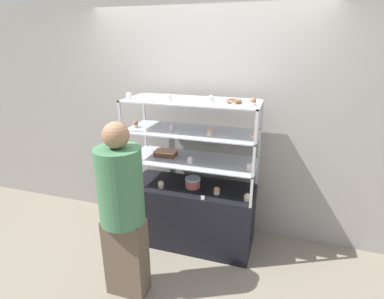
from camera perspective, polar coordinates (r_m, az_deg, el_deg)
The scene contains 29 objects.
ground_plane at distance 3.57m, azimuth 0.00°, elevation -16.92°, with size 20.00×20.00×0.00m, color gray.
back_wall at distance 3.38m, azimuth 2.15°, elevation 5.39°, with size 8.00×0.05×2.60m.
display_base at distance 3.38m, azimuth 0.00°, elevation -12.22°, with size 1.32×0.54×0.69m.
display_riser_lower at distance 3.10m, azimuth 0.00°, elevation -2.18°, with size 1.32×0.54×0.31m.
display_riser_middle at distance 3.00m, azimuth 0.00°, elevation 3.29°, with size 1.32×0.54×0.31m.
display_riser_upper at distance 2.92m, azimuth 0.00°, elevation 9.07°, with size 1.32×0.54×0.31m.
layer_cake_centerpiece at distance 3.17m, azimuth 0.15°, elevation -6.31°, with size 0.16×0.16×0.11m.
sheet_cake_frosted at distance 3.18m, azimuth -5.05°, elevation -0.75°, with size 0.23×0.14×0.06m.
cupcake_0 at distance 3.33m, azimuth -10.63°, elevation -5.67°, with size 0.06×0.06×0.08m.
cupcake_1 at distance 3.18m, azimuth -5.94°, elevation -6.64°, with size 0.06×0.06×0.08m.
cupcake_2 at distance 3.05m, azimuth 4.75°, elevation -7.81°, with size 0.06×0.06×0.08m.
cupcake_3 at distance 2.97m, azimuth 10.49°, elevation -8.92°, with size 0.06×0.06×0.08m.
price_tag_0 at distance 2.94m, azimuth 2.05°, elevation -9.16°, with size 0.04×0.00×0.04m.
cupcake_4 at distance 3.20m, azimuth -10.86°, elevation -0.82°, with size 0.06×0.06×0.07m.
cupcake_5 at distance 2.97m, azimuth -0.39°, elevation -2.02°, with size 0.06×0.06×0.07m.
cupcake_6 at distance 2.86m, azimuth 10.92°, elevation -3.31°, with size 0.06×0.06×0.07m.
price_tag_1 at distance 3.03m, azimuth -9.68°, elevation -2.16°, with size 0.04×0.00×0.04m.
cupcake_7 at distance 3.16m, azimuth -10.72°, elevation 4.76°, with size 0.06×0.06×0.07m.
cupcake_8 at distance 2.98m, azimuth -3.94°, elevation 4.20°, with size 0.06×0.06×0.07m.
cupcake_9 at distance 2.82m, azimuth 3.32°, elevation 3.31°, with size 0.06×0.06×0.07m.
cupcake_10 at distance 2.79m, azimuth 11.70°, elevation 2.75°, with size 0.06×0.06×0.07m.
price_tag_2 at distance 2.91m, azimuth -9.03°, elevation 3.34°, with size 0.04×0.00×0.04m.
cupcake_11 at distance 3.02m, azimuth -11.96°, elevation 9.96°, with size 0.05×0.05×0.07m.
cupcake_12 at distance 2.89m, azimuth -4.44°, elevation 9.88°, with size 0.05×0.05×0.07m.
cupcake_13 at distance 2.80m, azimuth 3.62°, elevation 9.59°, with size 0.05×0.05×0.07m.
cupcake_14 at distance 2.71m, azimuth 11.55°, elevation 8.93°, with size 0.05×0.05×0.07m.
price_tag_3 at distance 2.57m, azimuth 7.92°, elevation 8.33°, with size 0.04×0.00×0.04m.
donut_glazed at distance 2.80m, azimuth 8.02°, elevation 9.12°, with size 0.14×0.14×0.03m.
customer_figure at distance 2.57m, azimuth -13.14°, elevation -10.95°, with size 0.37×0.37×1.58m.
Camera 1 is at (0.87, -2.74, 2.12)m, focal length 28.00 mm.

